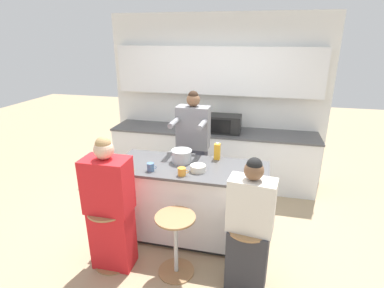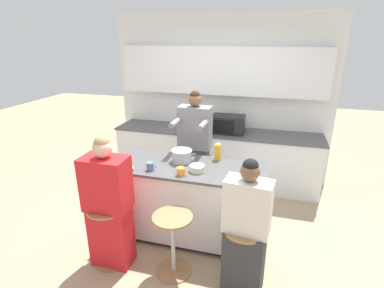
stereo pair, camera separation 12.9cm
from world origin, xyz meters
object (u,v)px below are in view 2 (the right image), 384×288
at_px(cooking_pot, 182,156).
at_px(coffee_cup_far, 181,171).
at_px(juice_carton, 218,152).
at_px(microwave, 228,124).
at_px(bar_stool_leftmost, 109,231).
at_px(kitchen_island, 190,201).
at_px(person_seated_near, 245,235).
at_px(bar_stool_center, 173,240).
at_px(person_cooking, 195,154).
at_px(coffee_cup_near, 150,166).
at_px(person_wrapped_blanket, 109,207).
at_px(bar_stool_rightmost, 243,254).
at_px(banana_bunch, 130,167).
at_px(potted_plant, 200,122).
at_px(fruit_bowl, 197,168).

relative_size(cooking_pot, coffee_cup_far, 2.76).
relative_size(juice_carton, microwave, 0.42).
bearing_deg(bar_stool_leftmost, microwave, 67.38).
xyz_separation_m(kitchen_island, person_seated_near, (0.72, -0.68, 0.15)).
height_order(bar_stool_leftmost, bar_stool_center, same).
height_order(person_cooking, coffee_cup_near, person_cooking).
relative_size(person_cooking, microwave, 3.33).
relative_size(person_wrapped_blanket, coffee_cup_far, 12.22).
bearing_deg(coffee_cup_far, person_seated_near, -30.05).
bearing_deg(bar_stool_rightmost, bar_stool_center, 178.92).
height_order(cooking_pot, coffee_cup_far, cooking_pot).
distance_m(bar_stool_leftmost, banana_bunch, 0.71).
height_order(cooking_pot, potted_plant, potted_plant).
xyz_separation_m(cooking_pot, potted_plant, (-0.15, 1.43, 0.02)).
bearing_deg(juice_carton, bar_stool_leftmost, -134.93).
relative_size(bar_stool_center, banana_bunch, 4.97).
distance_m(person_seated_near, coffee_cup_far, 0.94).
distance_m(bar_stool_leftmost, person_wrapped_blanket, 0.30).
height_order(person_wrapped_blanket, microwave, person_wrapped_blanket).
bearing_deg(microwave, person_cooking, -110.36).
bearing_deg(fruit_bowl, bar_stool_center, -101.44).
relative_size(coffee_cup_far, juice_carton, 0.57).
xyz_separation_m(coffee_cup_far, banana_bunch, (-0.60, -0.00, -0.02)).
bearing_deg(potted_plant, bar_stool_center, -82.68).
bearing_deg(cooking_pot, coffee_cup_near, -129.94).
bearing_deg(fruit_bowl, bar_stool_rightmost, -42.85).
bearing_deg(coffee_cup_near, microwave, 70.58).
bearing_deg(bar_stool_center, person_cooking, 95.29).
relative_size(person_wrapped_blanket, microwave, 2.89).
bearing_deg(coffee_cup_far, banana_bunch, -179.59).
bearing_deg(bar_stool_center, microwave, 84.75).
bearing_deg(kitchen_island, coffee_cup_far, -98.54).
bearing_deg(person_seated_near, juice_carton, 122.51).
height_order(kitchen_island, bar_stool_rightmost, kitchen_island).
xyz_separation_m(person_seated_near, potted_plant, (-1.00, 2.22, 0.40)).
distance_m(bar_stool_rightmost, potted_plant, 2.49).
height_order(coffee_cup_near, coffee_cup_far, coffee_cup_near).
relative_size(coffee_cup_far, microwave, 0.24).
bearing_deg(fruit_bowl, person_cooking, 107.13).
height_order(bar_stool_rightmost, juice_carton, juice_carton).
bearing_deg(bar_stool_leftmost, potted_plant, 79.05).
xyz_separation_m(bar_stool_center, microwave, (0.20, 2.14, 0.65)).
height_order(person_seated_near, banana_bunch, person_seated_near).
distance_m(bar_stool_rightmost, banana_bunch, 1.52).
distance_m(person_wrapped_blanket, cooking_pot, 1.01).
height_order(kitchen_island, coffee_cup_far, coffee_cup_far).
xyz_separation_m(bar_stool_leftmost, person_seated_near, (1.43, 0.00, 0.23)).
bearing_deg(person_seated_near, fruit_bowl, 143.79).
bearing_deg(bar_stool_leftmost, kitchen_island, 44.02).
height_order(person_wrapped_blanket, cooking_pot, person_wrapped_blanket).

